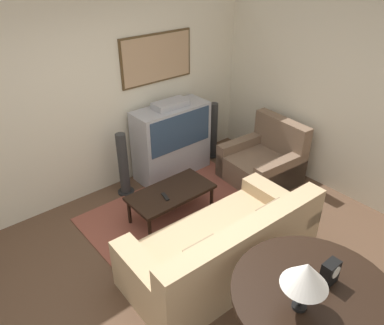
% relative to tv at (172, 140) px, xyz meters
% --- Properties ---
extents(ground_plane, '(12.00, 12.00, 0.00)m').
position_rel_tv_xyz_m(ground_plane, '(-1.10, -1.80, -0.56)').
color(ground_plane, brown).
extents(wall_back, '(12.00, 0.10, 2.70)m').
position_rel_tv_xyz_m(wall_back, '(-1.09, 0.33, 0.80)').
color(wall_back, beige).
rests_on(wall_back, ground_plane).
extents(wall_right, '(0.06, 12.00, 2.70)m').
position_rel_tv_xyz_m(wall_right, '(1.53, -1.80, 0.79)').
color(wall_right, beige).
rests_on(wall_right, ground_plane).
extents(area_rug, '(2.40, 1.65, 0.01)m').
position_rel_tv_xyz_m(area_rug, '(-0.52, -0.90, -0.55)').
color(area_rug, brown).
rests_on(area_rug, ground_plane).
extents(tv, '(1.15, 0.46, 1.17)m').
position_rel_tv_xyz_m(tv, '(0.00, 0.00, 0.00)').
color(tv, '#9E9EA3').
rests_on(tv, ground_plane).
extents(couch, '(2.10, 1.05, 0.83)m').
position_rel_tv_xyz_m(couch, '(-0.80, -1.94, -0.26)').
color(couch, tan).
rests_on(couch, ground_plane).
extents(armchair, '(1.01, 1.02, 0.89)m').
position_rel_tv_xyz_m(armchair, '(0.93, -1.00, -0.28)').
color(armchair, brown).
rests_on(armchair, ground_plane).
extents(coffee_table, '(1.08, 0.55, 0.39)m').
position_rel_tv_xyz_m(coffee_table, '(-0.67, -0.85, -0.20)').
color(coffee_table, black).
rests_on(coffee_table, ground_plane).
extents(console_table, '(1.29, 1.29, 0.79)m').
position_rel_tv_xyz_m(console_table, '(-0.98, -3.09, 0.17)').
color(console_table, black).
rests_on(console_table, ground_plane).
extents(table_lamp, '(0.34, 0.34, 0.44)m').
position_rel_tv_xyz_m(table_lamp, '(-1.18, -3.09, 0.57)').
color(table_lamp, black).
rests_on(table_lamp, console_table).
extents(mantel_clock, '(0.15, 0.10, 0.20)m').
position_rel_tv_xyz_m(mantel_clock, '(-0.81, -3.09, 0.34)').
color(mantel_clock, black).
rests_on(mantel_clock, console_table).
extents(remote, '(0.08, 0.17, 0.02)m').
position_rel_tv_xyz_m(remote, '(-0.80, -0.91, -0.15)').
color(remote, black).
rests_on(remote, coffee_table).
extents(speaker_tower_left, '(0.24, 0.24, 0.92)m').
position_rel_tv_xyz_m(speaker_tower_left, '(-0.84, 0.00, -0.12)').
color(speaker_tower_left, black).
rests_on(speaker_tower_left, ground_plane).
extents(speaker_tower_right, '(0.24, 0.24, 0.92)m').
position_rel_tv_xyz_m(speaker_tower_right, '(0.84, 0.00, -0.12)').
color(speaker_tower_right, black).
rests_on(speaker_tower_right, ground_plane).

